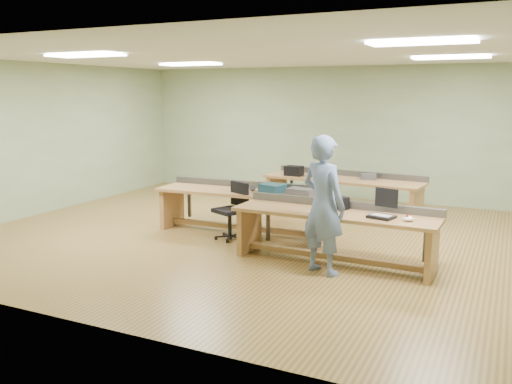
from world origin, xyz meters
TOP-DOWN VIEW (x-y plane):
  - floor at (0.00, 0.00)m, footprint 10.00×10.00m
  - ceiling at (0.00, 0.00)m, footprint 10.00×10.00m
  - wall_back at (0.00, 4.00)m, footprint 10.00×0.04m
  - wall_front at (0.00, -4.00)m, footprint 10.00×0.04m
  - wall_left at (-5.00, 0.00)m, footprint 0.04×8.00m
  - fluor_panels at (0.00, 0.00)m, footprint 6.20×3.50m
  - workbench_front at (1.33, -0.84)m, footprint 2.92×0.85m
  - workbench_mid at (-0.60, 0.11)m, footprint 3.07×0.94m
  - workbench_back at (0.55, 2.16)m, footprint 3.22×1.18m
  - person at (1.31, -1.33)m, footprint 0.80×0.68m
  - laptop_base at (2.01, -0.96)m, footprint 0.38×0.34m
  - laptop_screen at (2.04, -0.84)m, footprint 0.32×0.09m
  - keyboard at (1.25, -1.15)m, footprint 0.46×0.26m
  - trackball_mouse at (2.37, -0.98)m, footprint 0.18×0.19m
  - camera_bag at (1.32, -0.64)m, footprint 0.31×0.25m
  - task_chair at (-0.60, -0.33)m, footprint 0.67×0.67m
  - parts_bin_teal at (-0.09, 0.17)m, footprint 0.46×0.39m
  - parts_bin_grey at (0.45, 0.09)m, footprint 0.45×0.32m
  - mug at (-0.44, 0.12)m, footprint 0.11×0.11m
  - drinks_can at (-0.64, 0.01)m, footprint 0.09×0.09m
  - storage_box_back at (-0.45, 2.06)m, footprint 0.36×0.27m
  - tray_back at (1.04, 2.23)m, footprint 0.33×0.29m

SIDE VIEW (x-z plane):
  - floor at x=0.00m, z-range 0.00..0.00m
  - task_chair at x=-0.60m, z-range -0.13..0.82m
  - workbench_front at x=1.33m, z-range 0.13..0.99m
  - workbench_mid at x=-0.60m, z-range 0.13..0.99m
  - workbench_back at x=0.55m, z-range 0.13..0.99m
  - keyboard at x=1.25m, z-range 0.75..0.78m
  - laptop_base at x=2.01m, z-range 0.75..0.79m
  - trackball_mouse at x=2.37m, z-range 0.75..0.82m
  - mug at x=-0.44m, z-range 0.75..0.84m
  - tray_back at x=1.04m, z-range 0.75..0.86m
  - parts_bin_grey at x=0.45m, z-range 0.75..0.87m
  - drinks_can at x=-0.64m, z-range 0.75..0.88m
  - parts_bin_teal at x=-0.09m, z-range 0.75..0.89m
  - camera_bag at x=1.32m, z-range 0.75..0.93m
  - storage_box_back at x=-0.45m, z-range 0.75..0.95m
  - person at x=1.31m, z-range 0.00..1.87m
  - laptop_screen at x=2.04m, z-range 0.88..1.14m
  - wall_back at x=0.00m, z-range 0.00..3.00m
  - wall_front at x=0.00m, z-range 0.00..3.00m
  - wall_left at x=-5.00m, z-range 0.00..3.00m
  - fluor_panels at x=0.00m, z-range 2.96..2.99m
  - ceiling at x=0.00m, z-range 3.00..3.00m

